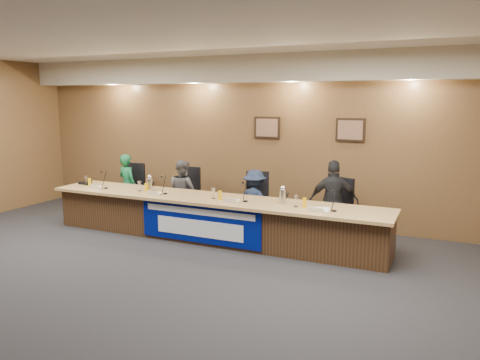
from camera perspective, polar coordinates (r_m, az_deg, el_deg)
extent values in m
plane|color=black|center=(6.30, -14.13, -12.83)|extent=(10.00, 10.00, 0.00)
cube|color=silver|center=(5.88, -15.50, 17.37)|extent=(10.00, 8.00, 0.04)
cube|color=brown|center=(9.29, 1.09, 4.93)|extent=(10.00, 0.04, 3.20)
cube|color=beige|center=(9.05, 0.46, 13.36)|extent=(10.00, 0.50, 0.50)
cube|color=#3B2514|center=(8.08, -3.52, -4.83)|extent=(6.00, 0.80, 0.70)
cube|color=#A8824E|center=(7.95, -3.72, -2.30)|extent=(6.10, 0.95, 0.05)
cube|color=#000D6D|center=(7.73, -4.98, -5.32)|extent=(2.20, 0.02, 0.65)
cube|color=silver|center=(7.66, -5.05, -3.89)|extent=(2.00, 0.01, 0.10)
cube|color=silver|center=(7.74, -5.02, -5.91)|extent=(1.60, 0.01, 0.28)
cube|color=black|center=(9.09, 3.34, 6.39)|extent=(0.52, 0.04, 0.42)
cube|color=black|center=(8.64, 13.31, 5.96)|extent=(0.52, 0.04, 0.42)
imported|color=#125730|center=(9.84, -13.55, -0.66)|extent=(0.54, 0.43, 1.29)
imported|color=#504F54|center=(9.10, -6.97, -1.45)|extent=(0.74, 0.66, 1.25)
imported|color=#16223D|center=(8.43, 1.81, -2.63)|extent=(0.79, 0.52, 1.15)
imported|color=black|center=(7.97, 11.34, -2.64)|extent=(0.88, 0.54, 1.40)
cube|color=black|center=(9.95, -13.15, -1.51)|extent=(0.54, 0.54, 0.08)
cube|color=black|center=(9.21, -6.63, -2.22)|extent=(0.51, 0.51, 0.08)
cube|color=black|center=(8.54, 2.07, -3.12)|extent=(0.62, 0.62, 0.08)
cube|color=black|center=(8.11, 11.45, -4.01)|extent=(0.63, 0.63, 0.08)
cube|color=white|center=(9.08, -17.28, -0.76)|extent=(0.24, 0.08, 0.10)
cylinder|color=black|center=(9.05, -16.02, -0.95)|extent=(0.07, 0.07, 0.02)
cylinder|color=#F6B305|center=(9.39, -17.86, -0.26)|extent=(0.06, 0.06, 0.15)
cylinder|color=silver|center=(9.49, -18.25, -0.09)|extent=(0.08, 0.08, 0.18)
cube|color=white|center=(8.26, -10.55, -1.50)|extent=(0.24, 0.08, 0.10)
cylinder|color=black|center=(8.30, -9.10, -1.64)|extent=(0.07, 0.07, 0.02)
cylinder|color=#F6B305|center=(8.57, -11.37, -0.91)|extent=(0.06, 0.06, 0.15)
cylinder|color=silver|center=(8.64, -12.16, -0.75)|extent=(0.08, 0.08, 0.18)
cube|color=white|center=(7.51, -1.19, -2.46)|extent=(0.24, 0.08, 0.10)
cylinder|color=black|center=(7.59, 0.68, -2.60)|extent=(0.07, 0.07, 0.02)
cylinder|color=#F6B305|center=(7.75, -2.45, -1.86)|extent=(0.06, 0.06, 0.15)
cylinder|color=silver|center=(7.83, -3.25, -1.63)|extent=(0.08, 0.08, 0.18)
cube|color=white|center=(6.99, 9.23, -3.53)|extent=(0.24, 0.08, 0.10)
cylinder|color=black|center=(7.08, 11.39, -3.70)|extent=(0.07, 0.07, 0.02)
cylinder|color=#F6B305|center=(7.26, 7.86, -2.75)|extent=(0.06, 0.06, 0.15)
cylinder|color=silver|center=(7.28, 6.83, -2.57)|extent=(0.08, 0.08, 0.18)
cylinder|color=silver|center=(8.67, -10.92, -0.53)|extent=(0.12, 0.12, 0.22)
cylinder|color=silver|center=(7.46, 5.25, -2.02)|extent=(0.11, 0.11, 0.23)
cylinder|color=black|center=(9.63, -18.22, -0.34)|extent=(0.32, 0.32, 0.05)
cube|color=white|center=(7.17, 9.95, -3.55)|extent=(0.26, 0.33, 0.01)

